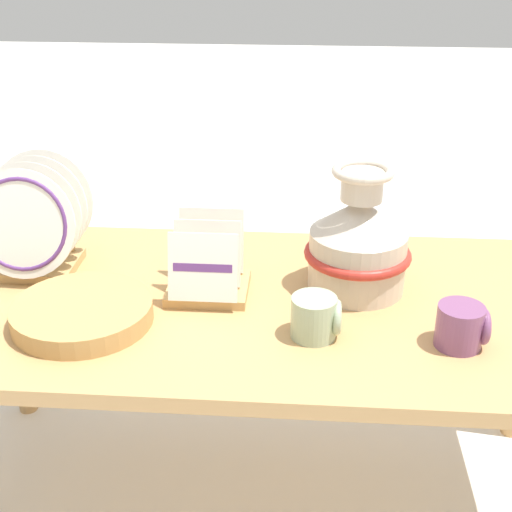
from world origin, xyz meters
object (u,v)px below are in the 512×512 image
(ceramic_vase, at_px, (358,241))
(mug_plum_glaze, at_px, (462,326))
(mug_sage_glaze, at_px, (316,317))
(wicker_charger_stack, at_px, (82,313))
(dish_rack_square_plates, at_px, (208,273))
(dish_rack_round_plates, at_px, (32,226))

(ceramic_vase, distance_m, mug_plum_glaze, 0.32)
(ceramic_vase, height_order, mug_sage_glaze, ceramic_vase)
(wicker_charger_stack, distance_m, mug_sage_glaze, 0.50)
(dish_rack_square_plates, height_order, wicker_charger_stack, dish_rack_square_plates)
(ceramic_vase, distance_m, mug_sage_glaze, 0.25)
(dish_rack_round_plates, relative_size, mug_plum_glaze, 2.67)
(wicker_charger_stack, bearing_deg, mug_plum_glaze, -2.39)
(ceramic_vase, bearing_deg, wicker_charger_stack, -161.43)
(mug_sage_glaze, xyz_separation_m, mug_plum_glaze, (0.29, -0.01, 0.00))
(dish_rack_round_plates, relative_size, mug_sage_glaze, 2.67)
(wicker_charger_stack, bearing_deg, dish_rack_square_plates, 30.89)
(dish_rack_round_plates, bearing_deg, wicker_charger_stack, -51.64)
(dish_rack_square_plates, relative_size, wicker_charger_stack, 0.62)
(dish_rack_square_plates, height_order, mug_plum_glaze, dish_rack_square_plates)
(dish_rack_round_plates, xyz_separation_m, mug_sage_glaze, (0.68, -0.25, -0.07))
(dish_rack_square_plates, xyz_separation_m, wicker_charger_stack, (-0.25, -0.15, -0.03))
(dish_rack_square_plates, bearing_deg, ceramic_vase, 8.08)
(dish_rack_round_plates, height_order, wicker_charger_stack, dish_rack_round_plates)
(ceramic_vase, height_order, dish_rack_square_plates, ceramic_vase)
(wicker_charger_stack, height_order, mug_plum_glaze, mug_plum_glaze)
(dish_rack_round_plates, bearing_deg, dish_rack_square_plates, -9.88)
(ceramic_vase, xyz_separation_m, wicker_charger_stack, (-0.59, -0.20, -0.10))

